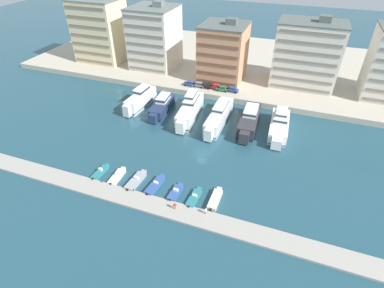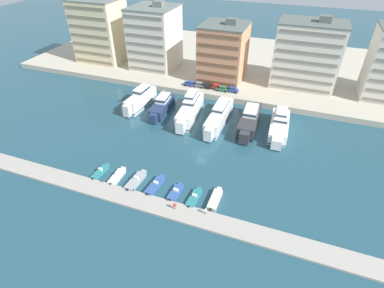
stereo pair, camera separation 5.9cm
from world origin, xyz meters
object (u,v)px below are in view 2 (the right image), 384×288
Objects in this scene: motorboat_blue_center at (175,192)px; car_black_mid_left at (206,85)px; motorboat_blue_center_left at (155,185)px; motorboat_cream_mid_right at (215,199)px; pedestrian_near_edge at (206,211)px; motorboat_teal_center_right at (194,198)px; car_red_center_left at (216,86)px; yacht_white_center_left at (219,116)px; car_green_center at (222,88)px; yacht_navy_left at (162,106)px; yacht_white_far_left at (140,99)px; motorboat_white_left at (117,176)px; yacht_white_mid_left at (190,109)px; car_blue_center_right at (233,89)px; car_grey_left at (199,84)px; car_blue_far_left at (190,83)px; motorboat_grey_mid_left at (136,181)px; yacht_charcoal_center at (249,120)px; yacht_white_center_right at (279,125)px; pedestrian_mid_deck at (175,205)px; motorboat_teal_far_left at (100,172)px.

car_black_mid_left is (-9.23, 49.69, 2.48)m from motorboat_blue_center.
motorboat_blue_center_left reaches higher than motorboat_cream_mid_right.
motorboat_cream_mid_right is 4.66m from pedestrian_near_edge.
motorboat_teal_center_right is 1.55× the size of car_red_center_left.
car_green_center is (-3.89, 17.74, 0.46)m from yacht_white_center_left.
motorboat_blue_center_left is at bearing -67.89° from yacht_navy_left.
yacht_white_far_left is 2.67× the size of motorboat_white_left.
pedestrian_near_edge is at bearing -24.06° from motorboat_blue_center.
car_red_center_left is (-10.11, 50.27, 2.48)m from motorboat_teal_center_right.
yacht_white_mid_left is 5.03× the size of car_blue_center_right.
motorboat_teal_center_right is 51.72m from car_black_mid_left.
car_grey_left is (6.34, 17.19, 0.89)m from yacht_navy_left.
car_blue_far_left is (-23.97, 48.51, 2.34)m from motorboat_cream_mid_right.
motorboat_grey_mid_left is (4.91, 0.10, 0.07)m from motorboat_white_left.
motorboat_blue_center_left is 13.91m from pedestrian_near_edge.
yacht_charcoal_center is 20.81m from car_green_center.
yacht_white_mid_left is (9.51, -0.23, 0.84)m from yacht_navy_left.
yacht_white_far_left is 4.09× the size of car_black_mid_left.
motorboat_blue_center_left is (-5.86, -31.25, -1.91)m from yacht_white_center_left.
yacht_white_center_right is 37.90m from motorboat_blue_center.
yacht_white_mid_left is 18.35m from car_blue_far_left.
yacht_white_center_left is at bearing 96.65° from motorboat_teal_center_right.
car_red_center_left is 2.39× the size of pedestrian_mid_deck.
motorboat_grey_mid_left reaches higher than motorboat_cream_mid_right.
yacht_navy_left is at bearing -4.74° from yacht_white_far_left.
yacht_navy_left is at bearing 130.53° from motorboat_cream_mid_right.
motorboat_grey_mid_left is 49.57m from car_black_mid_left.
yacht_white_center_right reaches higher than pedestrian_near_edge.
motorboat_blue_center is at bearing -90.43° from car_blue_center_right.
motorboat_teal_far_left is at bearing -98.75° from car_grey_left.
motorboat_blue_center is 1.45× the size of car_green_center.
car_red_center_left is at bearing 109.12° from yacht_white_center_left.
yacht_charcoal_center is at bearing 59.20° from motorboat_grey_mid_left.
yacht_charcoal_center is at bearing -178.49° from yacht_white_center_right.
car_green_center is 54.24m from pedestrian_mid_deck.
yacht_white_center_right is at bearing 74.80° from pedestrian_near_edge.
car_black_mid_left is at bearing 78.38° from motorboat_teal_far_left.
motorboat_teal_far_left is at bearing 172.50° from pedestrian_near_edge.
motorboat_teal_center_right is 5.33m from pedestrian_mid_deck.
car_black_mid_left is at bearing 94.75° from motorboat_blue_center_left.
yacht_white_center_right is at bearing 5.12° from yacht_white_center_left.
yacht_white_far_left is 0.90× the size of yacht_white_center_right.
yacht_white_far_left is 42.29m from motorboat_blue_center.
pedestrian_mid_deck is at bearing -113.39° from yacht_white_center_right.
yacht_charcoal_center reaches higher than pedestrian_near_edge.
yacht_charcoal_center reaches higher than car_black_mid_left.
motorboat_teal_center_right reaches higher than motorboat_cream_mid_right.
car_blue_center_right is at bearing 99.80° from motorboat_cream_mid_right.
yacht_white_center_left is (26.94, -1.47, -0.14)m from yacht_white_far_left.
motorboat_teal_far_left is 49.64m from car_blue_far_left.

